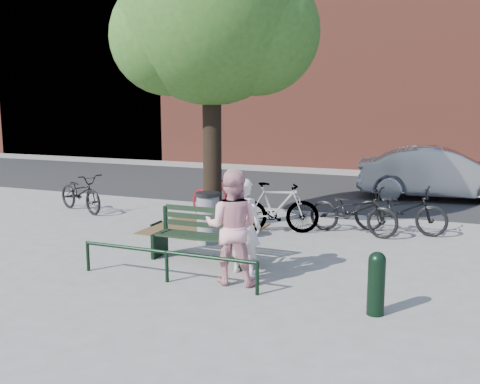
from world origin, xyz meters
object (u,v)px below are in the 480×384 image
at_px(person_left, 244,226).
at_px(bollard, 376,281).
at_px(person_right, 232,227).
at_px(parked_car, 441,174).
at_px(bicycle_c, 353,210).
at_px(park_bench, 203,234).
at_px(litter_bin, 208,217).

xyz_separation_m(person_left, bollard, (2.25, -0.95, -0.33)).
bearing_deg(person_right, parked_car, -116.11).
height_order(person_right, bollard, person_right).
bearing_deg(bicycle_c, park_bench, 154.85).
bearing_deg(bollard, bicycle_c, 104.33).
bearing_deg(person_left, parked_car, -106.06).
bearing_deg(bicycle_c, person_left, 171.70).
bearing_deg(parked_car, bollard, 171.36).
bearing_deg(bollard, person_right, 168.68).
bearing_deg(park_bench, person_left, -23.94).
distance_m(park_bench, parked_car, 8.74).
xyz_separation_m(park_bench, person_right, (0.95, -0.92, 0.41)).
bearing_deg(park_bench, bicycle_c, 53.76).
bearing_deg(person_left, bollard, 159.24).
relative_size(bicycle_c, parked_car, 0.43).
xyz_separation_m(person_left, parked_car, (2.73, 8.34, -0.04)).
distance_m(litter_bin, parked_car, 7.96).
relative_size(park_bench, bollard, 2.03).
bearing_deg(litter_bin, bollard, -34.39).
height_order(park_bench, bicycle_c, bicycle_c).
xyz_separation_m(park_bench, parked_car, (3.68, 7.92, 0.28)).
distance_m(person_left, person_right, 0.51).
relative_size(litter_bin, bicycle_c, 0.52).
xyz_separation_m(litter_bin, bicycle_c, (2.55, 1.77, 0.00)).
bearing_deg(bollard, park_bench, 156.85).
height_order(park_bench, litter_bin, litter_bin).
bearing_deg(litter_bin, bicycle_c, 34.72).
bearing_deg(park_bench, bollard, -23.15).
bearing_deg(parked_car, bicycle_c, 157.05).
distance_m(bollard, parked_car, 9.31).
height_order(litter_bin, parked_car, parked_car).
xyz_separation_m(bollard, parked_car, (0.48, 9.29, 0.30)).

